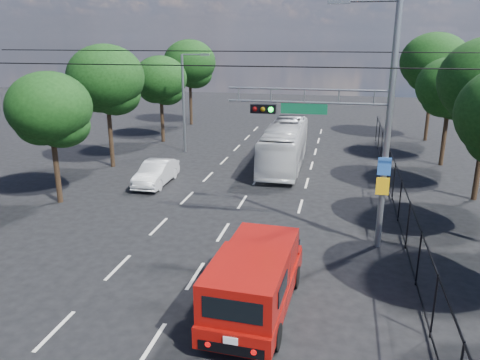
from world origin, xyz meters
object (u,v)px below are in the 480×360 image
(signal_mast, at_px, (356,117))
(red_pickup, at_px, (255,279))
(white_bus, at_px, (285,145))
(white_van, at_px, (156,173))
(navy_hatchback, at_px, (246,273))

(signal_mast, distance_m, red_pickup, 7.62)
(signal_mast, distance_m, white_bus, 12.88)
(white_van, bearing_deg, navy_hatchback, -55.42)
(signal_mast, height_order, navy_hatchback, signal_mast)
(red_pickup, height_order, white_bus, white_bus)
(signal_mast, relative_size, white_bus, 0.96)
(signal_mast, relative_size, red_pickup, 1.62)
(signal_mast, bearing_deg, white_bus, 109.39)
(signal_mast, bearing_deg, red_pickup, -115.74)
(navy_hatchback, bearing_deg, white_van, 126.70)
(red_pickup, xyz_separation_m, white_van, (-8.00, 11.75, -0.47))
(navy_hatchback, xyz_separation_m, white_bus, (-0.79, 16.33, 0.64))
(red_pickup, xyz_separation_m, white_bus, (-1.29, 17.38, 0.23))
(signal_mast, xyz_separation_m, white_van, (-10.78, 5.96, -4.56))
(signal_mast, bearing_deg, navy_hatchback, -124.70)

